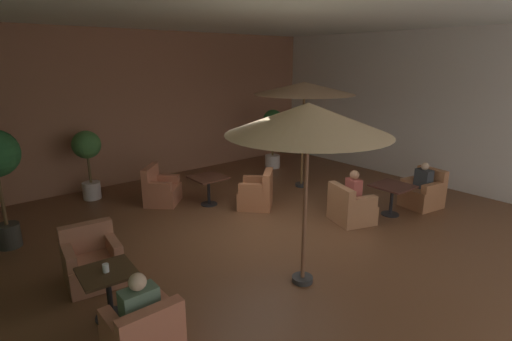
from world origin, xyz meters
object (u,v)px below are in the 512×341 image
at_px(armchair_front_right_north, 423,193).
at_px(patron_blue_shirt, 354,188).
at_px(armchair_front_right_east, 350,208).
at_px(armchair_mid_center_east, 257,194).
at_px(potted_tree_mid_right, 88,154).
at_px(iced_drink_cup, 106,268).
at_px(potted_tree_left_corner, 273,132).
at_px(cafe_table_front_left, 108,284).
at_px(cafe_table_front_right, 392,191).
at_px(patron_with_friend, 140,305).
at_px(patron_by_window, 424,177).
at_px(armchair_mid_center_north, 161,190).
at_px(armchair_front_left_east, 92,262).
at_px(cafe_table_mid_center, 208,183).
at_px(patio_umbrella_center_beige, 304,89).
at_px(patio_umbrella_tall_red, 308,120).
at_px(armchair_front_left_north, 144,338).

distance_m(armchair_front_right_north, patron_blue_shirt, 2.06).
distance_m(armchair_front_right_east, armchair_mid_center_east, 2.11).
distance_m(potted_tree_mid_right, iced_drink_cup, 5.04).
bearing_deg(potted_tree_left_corner, armchair_front_right_east, -110.87).
height_order(cafe_table_front_left, patron_blue_shirt, patron_blue_shirt).
bearing_deg(cafe_table_front_right, armchair_front_right_east, 161.20).
relative_size(potted_tree_left_corner, patron_with_friend, 2.71).
distance_m(armchair_front_right_east, patron_by_window, 2.06).
bearing_deg(armchair_mid_center_north, armchair_front_right_north, -41.44).
height_order(cafe_table_front_left, potted_tree_left_corner, potted_tree_left_corner).
distance_m(armchair_front_left_east, patron_by_window, 7.01).
relative_size(armchair_mid_center_north, armchair_mid_center_east, 1.01).
xyz_separation_m(armchair_mid_center_east, patron_blue_shirt, (0.99, -1.89, 0.41)).
bearing_deg(armchair_mid_center_north, patron_with_friend, -118.56).
bearing_deg(cafe_table_front_right, patron_with_friend, -173.79).
distance_m(armchair_mid_center_north, potted_tree_left_corner, 4.28).
bearing_deg(armchair_mid_center_north, cafe_table_mid_center, -44.22).
height_order(patio_umbrella_center_beige, iced_drink_cup, patio_umbrella_center_beige).
height_order(armchair_front_left_east, armchair_mid_center_north, armchair_mid_center_north).
bearing_deg(cafe_table_mid_center, patio_umbrella_tall_red, -100.86).
relative_size(armchair_mid_center_north, patron_with_friend, 1.58).
bearing_deg(cafe_table_mid_center, cafe_table_front_left, -140.42).
xyz_separation_m(armchair_mid_center_east, potted_tree_left_corner, (2.56, 2.34, 0.80)).
height_order(cafe_table_front_right, potted_tree_left_corner, potted_tree_left_corner).
bearing_deg(cafe_table_front_left, cafe_table_front_right, -3.34).
xyz_separation_m(cafe_table_front_right, patron_blue_shirt, (-0.94, 0.32, 0.19)).
distance_m(armchair_front_left_north, patio_umbrella_tall_red, 3.34).
bearing_deg(cafe_table_front_right, patron_by_window, -9.55).
distance_m(patio_umbrella_center_beige, patron_by_window, 3.51).
xyz_separation_m(armchair_front_right_north, armchair_mid_center_east, (-2.95, 2.38, -0.01)).
xyz_separation_m(armchair_front_right_east, patio_umbrella_center_beige, (0.93, 2.30, 2.25)).
bearing_deg(potted_tree_mid_right, patio_umbrella_tall_red, -77.85).
relative_size(cafe_table_front_left, iced_drink_cup, 6.39).
distance_m(cafe_table_front_left, patio_umbrella_center_beige, 6.67).
distance_m(patron_by_window, iced_drink_cup, 6.97).
bearing_deg(patron_by_window, patron_blue_shirt, 165.82).
bearing_deg(iced_drink_cup, armchair_front_left_east, 83.30).
xyz_separation_m(armchair_mid_center_north, potted_tree_mid_right, (-1.15, 1.36, 0.79)).
bearing_deg(iced_drink_cup, cafe_table_front_left, 50.75).
bearing_deg(armchair_front_right_east, cafe_table_front_left, 179.83).
relative_size(armchair_front_right_east, patio_umbrella_tall_red, 0.36).
bearing_deg(armchair_front_left_east, armchair_front_right_north, -12.75).
xyz_separation_m(armchair_front_left_north, armchair_front_right_north, (6.98, 0.51, 0.01)).
relative_size(armchair_front_left_east, patio_umbrella_center_beige, 0.31).
distance_m(armchair_mid_center_east, patron_blue_shirt, 2.17).
bearing_deg(iced_drink_cup, armchair_front_right_north, -4.14).
bearing_deg(patron_with_friend, potted_tree_mid_right, 77.57).
bearing_deg(patio_umbrella_tall_red, patron_with_friend, 179.99).
height_order(cafe_table_mid_center, patio_umbrella_tall_red, patio_umbrella_tall_red).
xyz_separation_m(armchair_front_left_east, potted_tree_mid_right, (1.18, 3.81, 0.79)).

